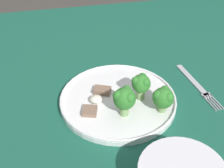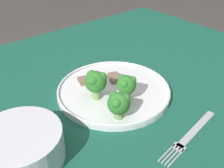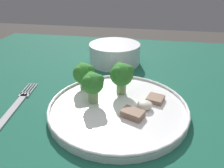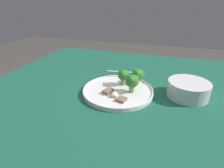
% 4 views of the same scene
% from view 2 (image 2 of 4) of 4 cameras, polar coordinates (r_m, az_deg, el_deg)
% --- Properties ---
extents(table, '(1.06, 1.15, 0.74)m').
position_cam_2_polar(table, '(0.71, 4.47, -9.76)').
color(table, '#195642').
rests_on(table, ground_plane).
extents(dinner_plate, '(0.28, 0.28, 0.02)m').
position_cam_2_polar(dinner_plate, '(0.66, 0.36, -1.39)').
color(dinner_plate, white).
rests_on(dinner_plate, table).
extents(fork, '(0.05, 0.20, 0.00)m').
position_cam_2_polar(fork, '(0.57, 16.69, -10.63)').
color(fork, '#B2B2B7').
rests_on(fork, table).
extents(cream_bowl, '(0.16, 0.16, 0.06)m').
position_cam_2_polar(cream_bowl, '(0.52, -19.36, -12.69)').
color(cream_bowl, silver).
rests_on(cream_bowl, table).
extents(broccoli_floret_near_rim_left, '(0.05, 0.05, 0.07)m').
position_cam_2_polar(broccoli_floret_near_rim_left, '(0.61, -3.57, 0.49)').
color(broccoli_floret_near_rim_left, '#7FA866').
rests_on(broccoli_floret_near_rim_left, dinner_plate).
extents(broccoli_floret_center_left, '(0.05, 0.05, 0.06)m').
position_cam_2_polar(broccoli_floret_center_left, '(0.55, 1.48, -4.19)').
color(broccoli_floret_center_left, '#7FA866').
rests_on(broccoli_floret_center_left, dinner_plate).
extents(broccoli_floret_back_left, '(0.05, 0.05, 0.07)m').
position_cam_2_polar(broccoli_floret_back_left, '(0.60, 3.10, -0.23)').
color(broccoli_floret_back_left, '#7FA866').
rests_on(broccoli_floret_back_left, dinner_plate).
extents(meat_slice_front_slice, '(0.05, 0.04, 0.01)m').
position_cam_2_polar(meat_slice_front_slice, '(0.70, 0.55, 1.36)').
color(meat_slice_front_slice, '#846651').
rests_on(meat_slice_front_slice, dinner_plate).
extents(meat_slice_middle_slice, '(0.04, 0.04, 0.01)m').
position_cam_2_polar(meat_slice_middle_slice, '(0.69, -5.86, 0.80)').
color(meat_slice_middle_slice, '#846651').
rests_on(meat_slice_middle_slice, dinner_plate).
extents(sauce_dollop, '(0.03, 0.03, 0.02)m').
position_cam_2_polar(sauce_dollop, '(0.69, -2.61, 1.30)').
color(sauce_dollop, silver).
rests_on(sauce_dollop, dinner_plate).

